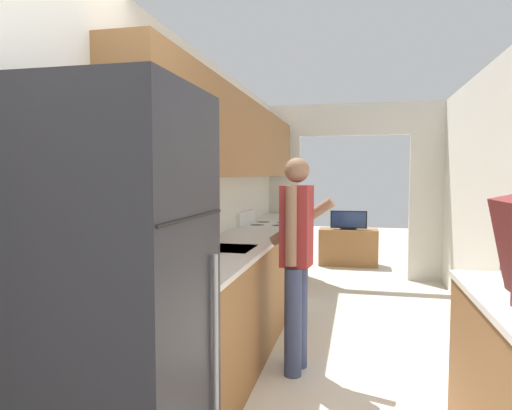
{
  "coord_description": "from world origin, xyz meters",
  "views": [
    {
      "loc": [
        0.07,
        -1.16,
        1.49
      ],
      "look_at": [
        -0.83,
        2.86,
        1.22
      ],
      "focal_mm": 32.0,
      "sensor_mm": 36.0,
      "label": 1
    }
  ],
  "objects_px": {
    "refrigerator": "(118,313)",
    "tv_cabinet": "(348,247)",
    "person": "(296,258)",
    "range_oven": "(270,263)",
    "television": "(349,220)"
  },
  "relations": [
    {
      "from": "refrigerator",
      "to": "tv_cabinet",
      "type": "relative_size",
      "value": 1.94
    },
    {
      "from": "refrigerator",
      "to": "person",
      "type": "height_order",
      "value": "refrigerator"
    },
    {
      "from": "refrigerator",
      "to": "range_oven",
      "type": "relative_size",
      "value": 1.73
    },
    {
      "from": "range_oven",
      "to": "tv_cabinet",
      "type": "height_order",
      "value": "range_oven"
    },
    {
      "from": "refrigerator",
      "to": "television",
      "type": "xyz_separation_m",
      "value": [
        0.81,
        5.88,
        -0.17
      ]
    },
    {
      "from": "tv_cabinet",
      "to": "television",
      "type": "xyz_separation_m",
      "value": [
        0.0,
        -0.04,
        0.45
      ]
    },
    {
      "from": "tv_cabinet",
      "to": "range_oven",
      "type": "bearing_deg",
      "value": -108.99
    },
    {
      "from": "range_oven",
      "to": "refrigerator",
      "type": "bearing_deg",
      "value": -89.58
    },
    {
      "from": "person",
      "to": "tv_cabinet",
      "type": "height_order",
      "value": "person"
    },
    {
      "from": "range_oven",
      "to": "tv_cabinet",
      "type": "bearing_deg",
      "value": 71.01
    },
    {
      "from": "tv_cabinet",
      "to": "person",
      "type": "bearing_deg",
      "value": -94.03
    },
    {
      "from": "refrigerator",
      "to": "person",
      "type": "relative_size",
      "value": 1.14
    },
    {
      "from": "range_oven",
      "to": "television",
      "type": "xyz_separation_m",
      "value": [
        0.84,
        2.4,
        0.28
      ]
    },
    {
      "from": "tv_cabinet",
      "to": "television",
      "type": "height_order",
      "value": "television"
    },
    {
      "from": "person",
      "to": "range_oven",
      "type": "bearing_deg",
      "value": 24.57
    }
  ]
}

